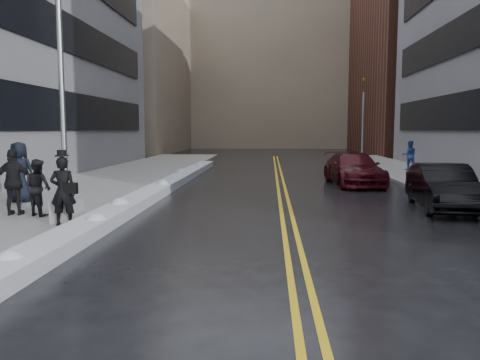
% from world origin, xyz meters
% --- Properties ---
extents(ground, '(160.00, 160.00, 0.00)m').
position_xyz_m(ground, '(0.00, 0.00, 0.00)').
color(ground, black).
rests_on(ground, ground).
extents(sidewalk_west, '(5.50, 50.00, 0.15)m').
position_xyz_m(sidewalk_west, '(-5.75, 10.00, 0.07)').
color(sidewalk_west, gray).
rests_on(sidewalk_west, ground).
extents(sidewalk_east, '(4.00, 50.00, 0.15)m').
position_xyz_m(sidewalk_east, '(10.00, 10.00, 0.07)').
color(sidewalk_east, gray).
rests_on(sidewalk_east, ground).
extents(lane_line_left, '(0.12, 50.00, 0.01)m').
position_xyz_m(lane_line_left, '(2.35, 10.00, 0.00)').
color(lane_line_left, gold).
rests_on(lane_line_left, ground).
extents(lane_line_right, '(0.12, 50.00, 0.01)m').
position_xyz_m(lane_line_right, '(2.65, 10.00, 0.00)').
color(lane_line_right, gold).
rests_on(lane_line_right, ground).
extents(snow_ridge, '(0.90, 30.00, 0.34)m').
position_xyz_m(snow_ridge, '(-2.45, 8.00, 0.17)').
color(snow_ridge, silver).
rests_on(snow_ridge, ground).
extents(building_west_far, '(14.00, 22.00, 18.00)m').
position_xyz_m(building_west_far, '(-15.50, 44.00, 9.00)').
color(building_west_far, gray).
rests_on(building_west_far, ground).
extents(building_east_far, '(14.00, 20.00, 28.00)m').
position_xyz_m(building_east_far, '(19.00, 42.00, 14.00)').
color(building_east_far, '#562D21').
rests_on(building_east_far, ground).
extents(building_far, '(36.00, 16.00, 22.00)m').
position_xyz_m(building_far, '(2.00, 60.00, 11.00)').
color(building_far, gray).
rests_on(building_far, ground).
extents(lamppost, '(0.65, 0.65, 7.62)m').
position_xyz_m(lamppost, '(-3.30, 2.00, 2.53)').
color(lamppost, gray).
rests_on(lamppost, sidewalk_west).
extents(fire_hydrant, '(0.26, 0.26, 0.73)m').
position_xyz_m(fire_hydrant, '(9.00, 10.00, 0.55)').
color(fire_hydrant, maroon).
rests_on(fire_hydrant, sidewalk_east).
extents(traffic_signal, '(0.16, 0.20, 6.00)m').
position_xyz_m(traffic_signal, '(8.50, 24.00, 3.40)').
color(traffic_signal, gray).
rests_on(traffic_signal, sidewalk_east).
extents(pedestrian_fedora, '(0.69, 0.50, 1.74)m').
position_xyz_m(pedestrian_fedora, '(-3.20, 1.62, 1.02)').
color(pedestrian_fedora, black).
rests_on(pedestrian_fedora, sidewalk_west).
extents(pedestrian_b, '(0.96, 0.89, 1.59)m').
position_xyz_m(pedestrian_b, '(-4.49, 2.87, 0.95)').
color(pedestrian_b, black).
rests_on(pedestrian_b, sidewalk_west).
extents(pedestrian_c, '(0.98, 0.65, 2.00)m').
position_xyz_m(pedestrian_c, '(-6.31, 5.22, 1.15)').
color(pedestrian_c, black).
rests_on(pedestrian_c, sidewalk_west).
extents(pedestrian_d, '(1.15, 0.61, 1.88)m').
position_xyz_m(pedestrian_d, '(-5.19, 2.91, 1.09)').
color(pedestrian_d, black).
rests_on(pedestrian_d, sidewalk_west).
extents(pedestrian_east, '(0.89, 0.71, 1.75)m').
position_xyz_m(pedestrian_east, '(10.26, 18.66, 1.02)').
color(pedestrian_east, navy).
rests_on(pedestrian_east, sidewalk_east).
extents(car_black, '(1.99, 4.58, 1.46)m').
position_xyz_m(car_black, '(7.50, 5.48, 0.73)').
color(car_black, black).
rests_on(car_black, ground).
extents(car_maroon, '(2.46, 5.27, 1.49)m').
position_xyz_m(car_maroon, '(5.85, 12.12, 0.74)').
color(car_maroon, '#390910').
rests_on(car_maroon, ground).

